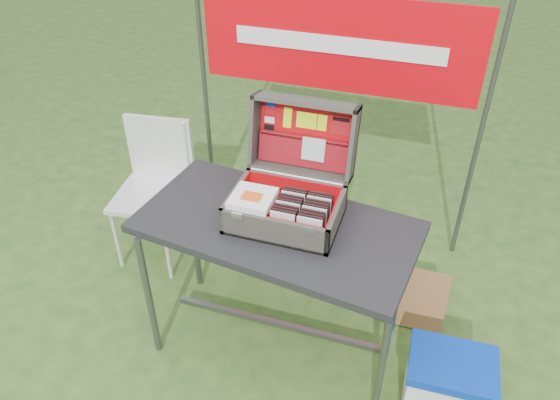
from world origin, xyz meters
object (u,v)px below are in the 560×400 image
(cardboard_box, at_px, (415,299))
(chair, at_px, (150,198))
(table, at_px, (277,286))
(suitcase, at_px, (289,172))
(cooler, at_px, (447,386))

(cardboard_box, bearing_deg, chair, 177.15)
(table, bearing_deg, suitcase, 78.39)
(table, distance_m, suitcase, 0.65)
(chair, bearing_deg, table, -30.77)
(chair, xyz_separation_m, cardboard_box, (1.64, -0.07, -0.27))
(cooler, height_order, cardboard_box, cardboard_box)
(suitcase, height_order, cardboard_box, suitcase)
(cardboard_box, bearing_deg, suitcase, -158.28)
(table, distance_m, cooler, 0.94)
(table, height_order, cooler, table)
(cardboard_box, bearing_deg, table, -153.01)
(chair, bearing_deg, suitcase, -25.55)
(chair, relative_size, cardboard_box, 2.55)
(table, xyz_separation_m, cooler, (0.90, -0.16, -0.23))
(table, xyz_separation_m, chair, (-0.95, 0.42, 0.05))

